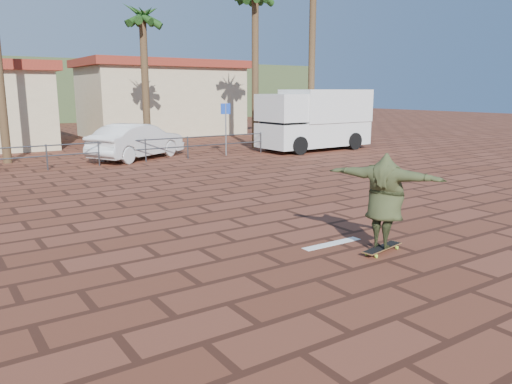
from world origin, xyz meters
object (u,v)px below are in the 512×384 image
(campervan, at_px, (315,118))
(car_white, at_px, (137,141))
(longboard, at_px, (382,248))
(skateboarder, at_px, (385,201))

(campervan, relative_size, car_white, 1.24)
(longboard, distance_m, campervan, 16.93)
(longboard, height_order, campervan, campervan)
(skateboarder, xyz_separation_m, campervan, (9.92, 13.63, 0.61))
(skateboarder, bearing_deg, car_white, -24.65)
(skateboarder, distance_m, campervan, 16.87)
(campervan, bearing_deg, car_white, 167.64)
(car_white, bearing_deg, campervan, -129.44)
(longboard, bearing_deg, skateboarder, 169.43)
(longboard, bearing_deg, campervan, 43.39)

